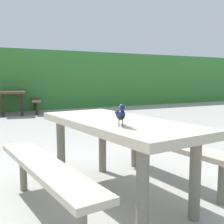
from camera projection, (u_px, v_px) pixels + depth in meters
name	position (u px, v px, depth m)	size (l,w,h in m)	color
ground_plane	(78.00, 196.00, 2.70)	(60.00, 60.00, 0.00)	#A3A099
picnic_table_foreground	(117.00, 139.00, 2.62)	(1.86, 1.88, 0.74)	#B2A893
bird_grackle	(121.00, 114.00, 2.21)	(0.13, 0.28, 0.18)	black
picnic_table_mid_left	(13.00, 96.00, 9.02)	(1.96, 1.98, 0.74)	#473828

